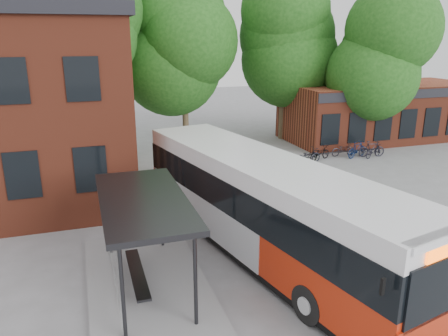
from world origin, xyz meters
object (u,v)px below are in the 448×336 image
object	(u,v)px
bicycle_0	(308,156)
bicycle_2	(320,153)
city_bus	(264,208)
bicycle_4	(343,149)
bicycle_5	(357,149)
bicycle_7	(372,149)
bicycle_6	(373,151)
bus_shelter	(146,243)

from	to	relation	value
bicycle_0	bicycle_2	world-z (taller)	bicycle_0
city_bus	bicycle_2	distance (m)	12.84
bicycle_4	bicycle_5	xyz separation A→B (m)	(0.61, -0.59, 0.09)
bicycle_2	bicycle_7	size ratio (longest dim) A/B	1.00
city_bus	bicycle_4	bearing A→B (deg)	33.74
bicycle_5	bicycle_0	bearing A→B (deg)	74.94
bicycle_5	bicycle_7	world-z (taller)	bicycle_5
city_bus	bicycle_7	world-z (taller)	city_bus
bicycle_2	city_bus	bearing A→B (deg)	120.87
city_bus	bicycle_7	distance (m)	15.02
bicycle_2	bicycle_5	world-z (taller)	bicycle_5
bicycle_2	bicycle_4	bearing A→B (deg)	-98.71
bicycle_4	bicycle_6	size ratio (longest dim) A/B	1.04
bicycle_2	bicycle_6	xyz separation A→B (m)	(3.47, -0.54, -0.03)
bicycle_0	bicycle_7	bearing A→B (deg)	-99.89
city_bus	bicycle_5	bearing A→B (deg)	30.33
bicycle_5	bicycle_2	bearing A→B (deg)	65.46
bicycle_2	bicycle_6	distance (m)	3.51
bus_shelter	bicycle_4	xyz separation A→B (m)	(14.08, 11.27, -1.02)
bus_shelter	bicycle_5	world-z (taller)	bus_shelter
bicycle_4	bicycle_6	distance (m)	1.82
city_bus	bicycle_7	xyz separation A→B (m)	(11.50, 9.60, -1.17)
bicycle_0	bicycle_2	size ratio (longest dim) A/B	1.07
bicycle_4	bicycle_6	xyz separation A→B (m)	(1.57, -0.93, -0.02)
bicycle_5	bicycle_7	xyz separation A→B (m)	(0.97, -0.15, -0.01)
bus_shelter	bicycle_4	distance (m)	18.06
city_bus	bicycle_5	xyz separation A→B (m)	(10.53, 9.74, -1.16)
bicycle_0	bicycle_2	bearing A→B (deg)	-76.70
bicycle_2	bicycle_7	xyz separation A→B (m)	(3.48, -0.35, 0.06)
city_bus	bicycle_0	world-z (taller)	city_bus
bicycle_5	bicycle_6	size ratio (longest dim) A/B	1.11
bicycle_6	bicycle_2	bearing A→B (deg)	58.54
city_bus	bicycle_6	xyz separation A→B (m)	(11.49, 9.41, -1.27)
bus_shelter	bicycle_5	bearing A→B (deg)	36.00
bicycle_7	city_bus	bearing A→B (deg)	140.16
city_bus	bicycle_5	distance (m)	14.40
bicycle_6	bicycle_4	bearing A→B (deg)	36.71
bicycle_2	bicycle_7	bearing A→B (deg)	-116.02
bicycle_0	bicycle_5	distance (m)	3.60
bicycle_7	bus_shelter	bearing A→B (deg)	134.23
bicycle_2	bicycle_4	distance (m)	1.94
bicycle_4	bicycle_7	bearing A→B (deg)	-114.99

